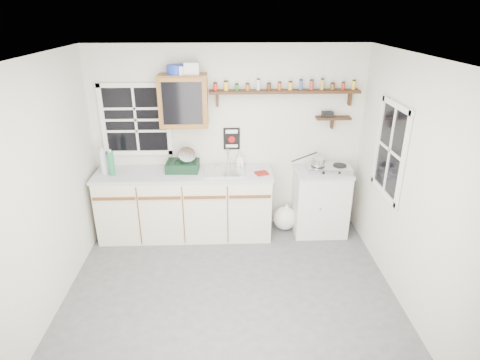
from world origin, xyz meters
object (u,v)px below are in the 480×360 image
at_px(main_cabinet, 186,204).
at_px(hotplate, 329,168).
at_px(upper_cabinet, 184,101).
at_px(spice_shelf, 285,91).
at_px(right_cabinet, 320,201).
at_px(dish_rack, 184,163).

distance_m(main_cabinet, hotplate, 1.97).
relative_size(upper_cabinet, spice_shelf, 0.34).
relative_size(right_cabinet, dish_rack, 2.10).
distance_m(upper_cabinet, hotplate, 2.07).
height_order(dish_rack, hotplate, dish_rack).
relative_size(spice_shelf, dish_rack, 4.41).
bearing_deg(right_cabinet, spice_shelf, 160.38).
xyz_separation_m(right_cabinet, dish_rack, (-1.83, 0.04, 0.56)).
bearing_deg(upper_cabinet, right_cabinet, -3.76).
bearing_deg(hotplate, main_cabinet, -175.48).
bearing_deg(hotplate, dish_rack, -177.43).
relative_size(spice_shelf, hotplate, 3.17).
distance_m(right_cabinet, spice_shelf, 1.58).
relative_size(right_cabinet, hotplate, 1.51).
xyz_separation_m(main_cabinet, upper_cabinet, (0.03, 0.14, 1.36)).
bearing_deg(hotplate, upper_cabinet, -179.87).
bearing_deg(upper_cabinet, main_cabinet, -103.68).
distance_m(main_cabinet, upper_cabinet, 1.37).
bearing_deg(dish_rack, spice_shelf, 9.35).
distance_m(upper_cabinet, spice_shelf, 1.28).
distance_m(main_cabinet, dish_rack, 0.56).
relative_size(dish_rack, hotplate, 0.72).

